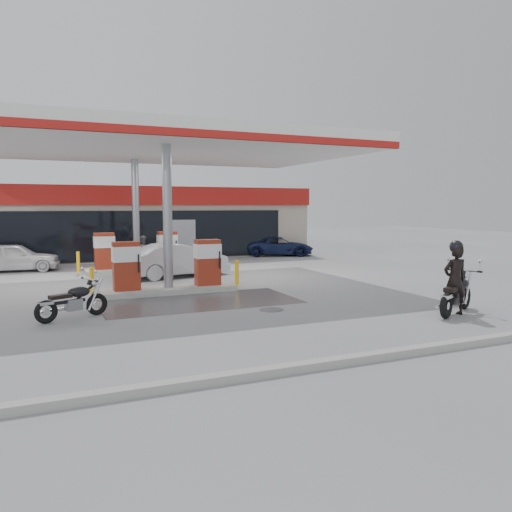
{
  "coord_description": "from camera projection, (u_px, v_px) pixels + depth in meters",
  "views": [
    {
      "loc": [
        -3.97,
        -14.63,
        2.94
      ],
      "look_at": [
        2.96,
        1.31,
        1.2
      ],
      "focal_mm": 35.0,
      "sensor_mm": 36.0,
      "label": 1
    }
  ],
  "objects": [
    {
      "name": "ground",
      "position": [
        184.0,
        303.0,
        15.22
      ],
      "size": [
        90.0,
        90.0,
        0.0
      ],
      "primitive_type": "plane",
      "color": "gray",
      "rests_on": "ground"
    },
    {
      "name": "wet_patch",
      "position": [
        200.0,
        302.0,
        15.42
      ],
      "size": [
        6.0,
        3.0,
        0.0
      ],
      "primitive_type": "cube",
      "color": "#4C4C4F",
      "rests_on": "ground"
    },
    {
      "name": "drain_cover",
      "position": [
        271.0,
        310.0,
        14.19
      ],
      "size": [
        0.7,
        0.7,
        0.01
      ],
      "primitive_type": "cylinder",
      "color": "#38383A",
      "rests_on": "ground"
    },
    {
      "name": "kerb",
      "position": [
        290.0,
        369.0,
        8.82
      ],
      "size": [
        28.0,
        0.25,
        0.15
      ],
      "primitive_type": "cube",
      "color": "gray",
      "rests_on": "ground"
    },
    {
      "name": "store_building",
      "position": [
        112.0,
        222.0,
        29.57
      ],
      "size": [
        22.0,
        8.22,
        4.0
      ],
      "color": "#B0A693",
      "rests_on": "ground"
    },
    {
      "name": "canopy",
      "position": [
        148.0,
        146.0,
        19.26
      ],
      "size": [
        16.0,
        10.02,
        5.51
      ],
      "color": "silver",
      "rests_on": "ground"
    },
    {
      "name": "pump_island_near",
      "position": [
        168.0,
        272.0,
        16.97
      ],
      "size": [
        5.14,
        1.3,
        1.78
      ],
      "color": "#9E9E99",
      "rests_on": "ground"
    },
    {
      "name": "pump_island_far",
      "position": [
        137.0,
        256.0,
        22.45
      ],
      "size": [
        5.14,
        1.3,
        1.78
      ],
      "color": "#9E9E99",
      "rests_on": "ground"
    },
    {
      "name": "main_motorcycle",
      "position": [
        456.0,
        295.0,
        13.66
      ],
      "size": [
        2.08,
        1.24,
        1.16
      ],
      "rotation": [
        0.0,
        0.0,
        0.48
      ],
      "color": "black",
      "rests_on": "ground"
    },
    {
      "name": "biker_main",
      "position": [
        455.0,
        280.0,
        13.46
      ],
      "size": [
        0.74,
        0.54,
        1.9
      ],
      "primitive_type": "imported",
      "rotation": [
        0.0,
        0.0,
        3.02
      ],
      "color": "black",
      "rests_on": "ground"
    },
    {
      "name": "parked_motorcycle",
      "position": [
        73.0,
        302.0,
        13.0
      ],
      "size": [
        1.89,
        0.98,
        1.02
      ],
      "rotation": [
        0.0,
        0.0,
        0.38
      ],
      "color": "black",
      "rests_on": "ground"
    },
    {
      "name": "sedan_white",
      "position": [
        14.0,
        257.0,
        22.45
      ],
      "size": [
        3.94,
        1.87,
        1.3
      ],
      "primitive_type": "imported",
      "rotation": [
        0.0,
        0.0,
        1.48
      ],
      "color": "white",
      "rests_on": "ground"
    },
    {
      "name": "attendant",
      "position": [
        143.0,
        252.0,
        23.55
      ],
      "size": [
        0.78,
        0.89,
        1.56
      ],
      "primitive_type": "imported",
      "rotation": [
        0.0,
        0.0,
        1.29
      ],
      "color": "#57575C",
      "rests_on": "ground"
    },
    {
      "name": "hatchback_silver",
      "position": [
        177.0,
        260.0,
        20.76
      ],
      "size": [
        4.48,
        2.24,
        1.41
      ],
      "primitive_type": "imported",
      "rotation": [
        0.0,
        0.0,
        1.75
      ],
      "color": "#ACADB4",
      "rests_on": "ground"
    },
    {
      "name": "parked_car_right",
      "position": [
        279.0,
        246.0,
        29.72
      ],
      "size": [
        4.43,
        3.11,
        1.12
      ],
      "primitive_type": "imported",
      "rotation": [
        0.0,
        0.0,
        1.23
      ],
      "color": "#16204C",
      "rests_on": "ground"
    }
  ]
}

